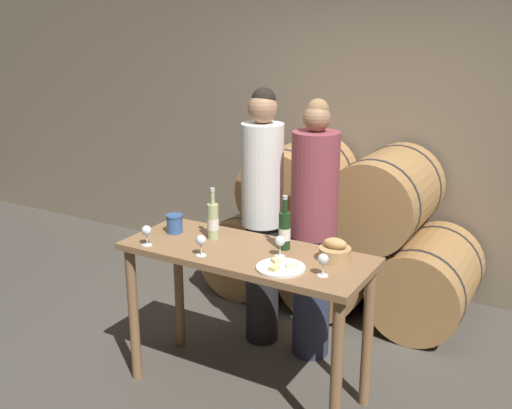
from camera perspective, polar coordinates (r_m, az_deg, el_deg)
The scene contains 15 objects.
ground_plane at distance 3.95m, azimuth -0.90°, elevation -17.20°, with size 10.00×10.00×0.00m, color #4C473F.
stone_wall_back at distance 5.17m, azimuth 10.87°, elevation 9.78°, with size 10.00×0.12×3.20m.
barrel_stack at distance 4.87m, azimuth 7.94°, elevation -2.79°, with size 2.15×0.92×1.31m.
tasting_table at distance 3.57m, azimuth -0.96°, elevation -6.76°, with size 1.50×0.59×0.94m.
person_left at distance 4.12m, azimuth 0.61°, elevation -0.95°, with size 0.29×0.29×1.82m.
person_right at distance 3.97m, azimuth 5.50°, elevation -2.42°, with size 0.31×0.31×1.77m.
wine_bottle_red at distance 3.50m, azimuth 2.74°, elevation -2.47°, with size 0.07×0.07×0.33m.
wine_bottle_white at distance 3.68m, azimuth -4.11°, elevation -1.56°, with size 0.07×0.07×0.32m.
blue_crock at distance 3.82m, azimuth -7.76°, elevation -1.74°, with size 0.11×0.11×0.12m.
bread_basket at distance 3.38m, azimuth 7.53°, elevation -4.47°, with size 0.18×0.18×0.13m.
cheese_plate at distance 3.26m, azimuth 2.37°, elevation -6.00°, with size 0.27×0.27×0.04m.
wine_glass_far_left at distance 3.62m, azimuth -10.39°, elevation -2.54°, with size 0.06×0.06×0.12m.
wine_glass_left at distance 3.42m, azimuth -5.27°, elevation -3.50°, with size 0.06×0.06×0.12m.
wine_glass_center at distance 3.40m, azimuth 2.30°, elevation -3.58°, with size 0.06×0.06×0.12m.
wine_glass_right at distance 3.16m, azimuth 6.41°, elevation -5.31°, with size 0.06×0.06×0.12m.
Camera 1 is at (1.68, -2.81, 2.22)m, focal length 42.00 mm.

